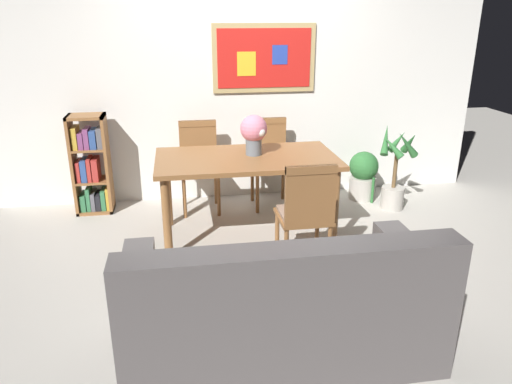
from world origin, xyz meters
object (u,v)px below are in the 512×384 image
object	(u,v)px
dining_chair_near_right	(306,209)
potted_ivy	(363,175)
dining_chair_far_left	(199,159)
potted_palm	(395,176)
dining_table	(247,167)
dining_chair_far_right	(270,155)
bookshelf	(92,168)
leather_couch	(281,311)
flower_vase	(254,132)

from	to	relation	value
dining_chair_near_right	potted_ivy	xyz separation A→B (m)	(1.04, 1.49, -0.27)
dining_chair_far_left	potted_palm	bearing A→B (deg)	-10.09
dining_table	dining_chair_far_right	xyz separation A→B (m)	(0.35, 0.78, -0.12)
dining_table	potted_palm	xyz separation A→B (m)	(1.60, 0.41, -0.29)
dining_chair_far_left	potted_palm	distance (m)	2.02
dining_chair_far_right	bookshelf	bearing A→B (deg)	177.81
potted_palm	dining_chair_far_right	bearing A→B (deg)	163.50
bookshelf	potted_palm	xyz separation A→B (m)	(3.06, -0.44, -0.10)
dining_chair_far_right	leather_couch	bearing A→B (deg)	-99.21
dining_chair_far_left	dining_chair_far_right	distance (m)	0.74
dining_table	dining_chair_far_left	distance (m)	0.86
leather_couch	potted_palm	xyz separation A→B (m)	(1.64, 2.10, 0.05)
leather_couch	bookshelf	bearing A→B (deg)	119.18
potted_palm	flower_vase	xyz separation A→B (m)	(-1.52, -0.35, 0.60)
dining_table	potted_ivy	world-z (taller)	dining_table
bookshelf	leather_couch	bearing A→B (deg)	-60.82
dining_table	leather_couch	distance (m)	1.73
dining_table	dining_chair_near_right	size ratio (longest dim) A/B	1.73
dining_table	potted_palm	bearing A→B (deg)	14.29
dining_chair_far_left	bookshelf	distance (m)	1.09
potted_palm	dining_chair_far_left	bearing A→B (deg)	169.91
dining_chair_far_right	bookshelf	world-z (taller)	bookshelf
dining_chair_far_right	potted_palm	xyz separation A→B (m)	(1.24, -0.37, -0.17)
leather_couch	dining_chair_near_right	bearing A→B (deg)	67.38
dining_table	dining_chair_near_right	world-z (taller)	dining_chair_near_right
dining_chair_near_right	leather_couch	size ratio (longest dim) A/B	0.51
dining_chair_near_right	dining_chair_far_right	world-z (taller)	same
dining_table	bookshelf	world-z (taller)	bookshelf
flower_vase	potted_ivy	bearing A→B (deg)	27.61
dining_chair_far_left	dining_chair_far_right	bearing A→B (deg)	1.25
leather_couch	bookshelf	distance (m)	2.91
bookshelf	dining_table	bearing A→B (deg)	-30.00
dining_chair_far_left	dining_chair_far_right	xyz separation A→B (m)	(0.74, 0.02, 0.00)
potted_ivy	potted_palm	world-z (taller)	potted_palm
leather_couch	potted_ivy	xyz separation A→B (m)	(1.44, 2.44, -0.04)
dining_chair_far_right	flower_vase	size ratio (longest dim) A/B	2.57
potted_ivy	flower_vase	bearing A→B (deg)	-152.39
dining_table	potted_ivy	xyz separation A→B (m)	(1.39, 0.75, -0.39)
dining_chair_far_left	leather_couch	bearing A→B (deg)	-82.18
leather_couch	bookshelf	xyz separation A→B (m)	(-1.42, 2.54, 0.16)
dining_chair_far_right	potted_palm	size ratio (longest dim) A/B	1.03
dining_chair_near_right	dining_chair_far_left	world-z (taller)	same
dining_chair_far_right	flower_vase	distance (m)	0.88
dining_table	bookshelf	xyz separation A→B (m)	(-1.46, 0.84, -0.19)
leather_couch	bookshelf	size ratio (longest dim) A/B	1.79
dining_chair_far_left	dining_chair_far_right	size ratio (longest dim) A/B	1.00
potted_palm	flower_vase	bearing A→B (deg)	-167.09
dining_chair_near_right	dining_chair_far_left	distance (m)	1.67
dining_table	bookshelf	bearing A→B (deg)	150.00
dining_table	dining_chair_far_left	bearing A→B (deg)	116.79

